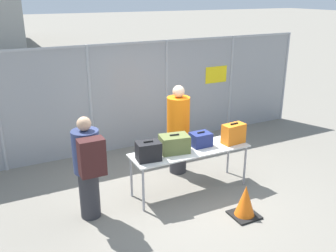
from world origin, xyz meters
The scene contains 11 objects.
ground_plane centered at (0.00, 0.00, 0.00)m, with size 120.00×120.00×0.00m, color slate.
fence_section centered at (0.01, 2.43, 1.23)m, with size 9.01×0.07×2.37m.
inspection_table centered at (0.19, 0.09, 0.73)m, with size 2.13×0.64×0.79m.
suitcase_black centered at (-0.63, 0.03, 0.94)m, with size 0.41×0.32×0.33m.
suitcase_olive centered at (-0.11, 0.13, 0.94)m, with size 0.53×0.40×0.32m.
suitcase_navy centered at (0.44, 0.16, 0.91)m, with size 0.35×0.27×0.27m.
suitcase_orange centered at (1.03, 0.01, 0.97)m, with size 0.43×0.25×0.38m.
traveler_hooded centered at (-1.62, 0.02, 0.91)m, with size 0.41×0.64×1.66m.
security_worker_near centered at (0.35, 0.83, 0.90)m, with size 0.43×0.43×1.75m.
utility_trailer centered at (2.27, 4.49, 0.39)m, with size 3.58×2.16×0.65m.
traffic_cone centered at (0.55, -1.03, 0.24)m, with size 0.42×0.42×0.53m.
Camera 1 is at (-2.83, -5.06, 3.36)m, focal length 40.00 mm.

